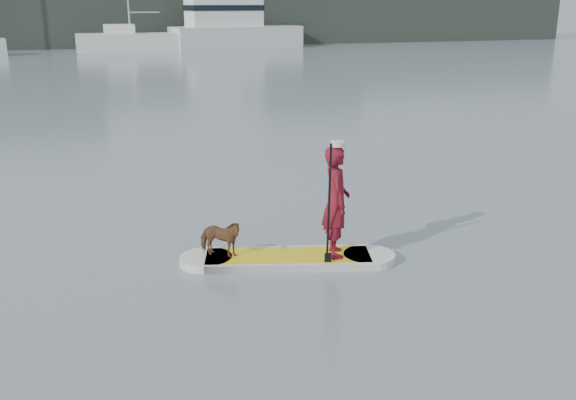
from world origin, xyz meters
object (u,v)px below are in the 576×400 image
object	(u,v)px
paddleboard	(288,259)
paddler	(336,202)
motor_yacht_a	(231,26)
sailboat_d	(130,40)
dog	(220,238)

from	to	relation	value
paddleboard	paddler	world-z (taller)	paddler
paddler	motor_yacht_a	bearing A→B (deg)	1.40
sailboat_d	motor_yacht_a	distance (m)	8.84
sailboat_d	paddler	bearing A→B (deg)	-90.29
paddler	sailboat_d	xyz separation A→B (m)	(1.08, 46.87, -0.06)
motor_yacht_a	paddler	bearing A→B (deg)	-110.00
paddleboard	motor_yacht_a	size ratio (longest dim) A/B	0.27
sailboat_d	motor_yacht_a	world-z (taller)	sailboat_d
paddler	dog	world-z (taller)	paddler
dog	sailboat_d	xyz separation A→B (m)	(2.76, 46.40, 0.49)
motor_yacht_a	sailboat_d	bearing A→B (deg)	177.48
paddler	dog	xyz separation A→B (m)	(-1.68, 0.48, -0.55)
paddleboard	dog	size ratio (longest dim) A/B	4.61
sailboat_d	dog	bearing A→B (deg)	-92.38
paddler	sailboat_d	world-z (taller)	sailboat_d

